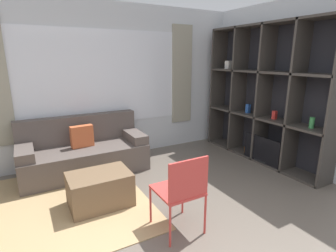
% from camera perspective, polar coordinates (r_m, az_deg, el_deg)
% --- Properties ---
extents(wall_back, '(6.39, 0.11, 2.70)m').
position_cam_1_polar(wall_back, '(4.73, -14.14, 9.02)').
color(wall_back, silver).
rests_on(wall_back, ground_plane).
extents(wall_right, '(0.07, 4.29, 2.70)m').
position_cam_1_polar(wall_right, '(4.89, 23.40, 8.36)').
color(wall_right, silver).
rests_on(wall_right, ground_plane).
extents(area_rug, '(2.27, 2.25, 0.01)m').
position_cam_1_polar(area_rug, '(3.68, -24.23, -15.76)').
color(area_rug, tan).
rests_on(area_rug, ground_plane).
extents(shelving_unit, '(0.40, 2.46, 2.33)m').
position_cam_1_polar(shelving_unit, '(4.85, 20.48, 6.01)').
color(shelving_unit, '#232328').
rests_on(shelving_unit, ground_plane).
extents(couch_main, '(1.89, 0.83, 0.87)m').
position_cam_1_polar(couch_main, '(4.43, -17.79, -5.57)').
color(couch_main, '#564C47').
rests_on(couch_main, ground_plane).
extents(ottoman, '(0.74, 0.52, 0.42)m').
position_cam_1_polar(ottoman, '(3.43, -14.59, -13.21)').
color(ottoman, brown).
rests_on(ottoman, ground_plane).
extents(folding_chair, '(0.44, 0.46, 0.86)m').
position_cam_1_polar(folding_chair, '(2.71, 3.01, -13.32)').
color(folding_chair, '#CC3D38').
rests_on(folding_chair, ground_plane).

